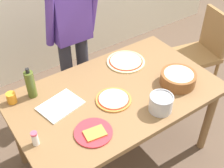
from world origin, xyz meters
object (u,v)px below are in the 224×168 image
Objects in this scene: pizza_raw_on_board at (126,61)px; plate_with_slice at (94,133)px; salt_shaker at (35,138)px; person_cook at (71,30)px; steel_pot at (161,103)px; chair_wooden_right at (203,49)px; olive_oil_bottle at (30,84)px; cup_orange at (11,98)px; cutting_board_white at (60,106)px; pizza_cooked_on_tray at (114,99)px; dining_table at (116,101)px; popcorn_bowl at (178,77)px.

plate_with_slice is (-0.66, -0.53, -0.00)m from pizza_raw_on_board.
pizza_raw_on_board is 3.15× the size of salt_shaker.
steel_pot is at bearing -84.30° from person_cook.
steel_pot is (-0.15, -0.61, 0.06)m from pizza_raw_on_board.
plate_with_slice is at bearing -141.54° from pizza_raw_on_board.
olive_oil_bottle is (-1.86, 0.09, 0.33)m from chair_wooden_right.
cup_orange is 0.37m from cutting_board_white.
olive_oil_bottle is 0.85× the size of cutting_board_white.
dining_table is at bearing 44.36° from pizza_cooked_on_tray.
pizza_raw_on_board is at bearing 42.51° from pizza_cooked_on_tray.
olive_oil_bottle is 1.48× the size of steel_pot.
cup_orange is 0.46m from salt_shaker.
salt_shaker is (-2.03, -0.35, 0.27)m from chair_wooden_right.
cup_orange reaches higher than pizza_cooked_on_tray.
cutting_board_white is at bearing 37.63° from salt_shaker.
person_cook is at bearing 54.32° from cutting_board_white.
cup_orange is at bearing 119.06° from plate_with_slice.
olive_oil_bottle reaches higher than salt_shaker.
person_cook reaches higher than pizza_raw_on_board.
pizza_cooked_on_tray is at bearing 166.12° from popcorn_bowl.
pizza_cooked_on_tray is 0.55m from popcorn_bowl.
plate_with_slice is 1.02× the size of olive_oil_bottle.
person_cook is at bearing 82.39° from pizza_cooked_on_tray.
cup_orange is at bearing 176.88° from chair_wooden_right.
salt_shaker is at bearing -170.08° from chair_wooden_right.
popcorn_bowl reaches higher than plate_with_slice.
cutting_board_white is at bearing -166.99° from pizza_raw_on_board.
plate_with_slice reaches higher than pizza_raw_on_board.
plate_with_slice is 0.36m from cutting_board_white.
plate_with_slice is at bearing -175.97° from popcorn_bowl.
pizza_raw_on_board is 1.24× the size of pizza_cooked_on_tray.
chair_wooden_right is at bearing 12.35° from pizza_cooked_on_tray.
steel_pot is at bearing -39.01° from cup_orange.
pizza_raw_on_board is 1.11× the size of cutting_board_white.
salt_shaker is (-0.01, -0.46, 0.01)m from cup_orange.
popcorn_bowl is at bearing -18.74° from cutting_board_white.
person_cook reaches higher than olive_oil_bottle.
olive_oil_bottle is 0.17m from cup_orange.
cup_orange is (-2.01, 0.11, 0.26)m from chair_wooden_right.
cutting_board_white is at bearing -175.63° from chair_wooden_right.
pizza_raw_on_board is 0.50m from pizza_cooked_on_tray.
salt_shaker reaches higher than pizza_cooked_on_tray.
person_cook is 1.43m from chair_wooden_right.
chair_wooden_right is 3.39× the size of popcorn_bowl.
popcorn_bowl is 0.34m from steel_pot.
cup_orange is at bearing 175.67° from pizza_raw_on_board.
steel_pot is (0.11, -1.09, -0.11)m from person_cook.
salt_shaker reaches higher than plate_with_slice.
cutting_board_white is at bearing -125.68° from person_cook.
plate_with_slice reaches higher than dining_table.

